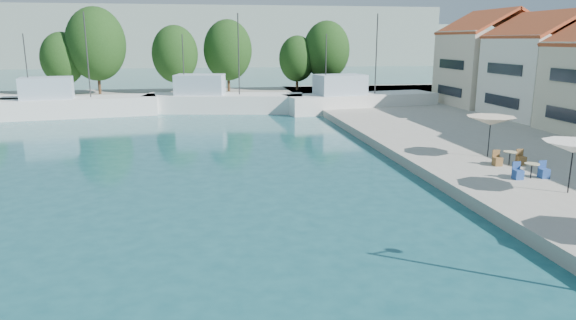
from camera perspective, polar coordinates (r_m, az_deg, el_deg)
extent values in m
cube|color=#99968A|center=(66.02, -11.68, 6.93)|extent=(90.00, 16.00, 0.60)
cube|color=gray|center=(160.51, -18.66, 12.83)|extent=(180.00, 40.00, 16.00)
cube|color=gray|center=(184.28, 5.02, 12.80)|extent=(140.00, 40.00, 12.00)
cube|color=white|center=(50.20, 26.76, 8.25)|extent=(8.00, 8.50, 7.00)
pyramid|color=#CC4F2D|center=(50.15, 27.41, 14.27)|extent=(8.40, 8.80, 1.80)
cube|color=beige|center=(57.71, 21.55, 9.46)|extent=(8.60, 8.50, 7.50)
pyramid|color=#CC4F2D|center=(57.70, 22.03, 14.95)|extent=(9.00, 8.80, 1.80)
cube|color=silver|center=(53.86, -22.59, 5.25)|extent=(15.67, 6.27, 2.20)
cube|color=#97ABBB|center=(53.87, -25.23, 7.26)|extent=(4.99, 3.72, 2.00)
cylinder|color=#2D2D2D|center=(53.38, -21.42, 10.79)|extent=(0.12, 0.12, 8.00)
cylinder|color=#2D2D2D|center=(53.95, -27.06, 9.22)|extent=(0.10, 0.10, 6.00)
cube|color=white|center=(53.31, -7.11, 6.08)|extent=(16.48, 6.83, 2.20)
cube|color=#97ABBB|center=(53.46, -9.75, 8.28)|extent=(5.28, 3.97, 2.00)
cylinder|color=#2D2D2D|center=(52.74, -5.51, 11.61)|extent=(0.12, 0.12, 8.00)
cylinder|color=#2D2D2D|center=(53.64, -11.55, 10.36)|extent=(0.10, 0.10, 6.00)
cube|color=silver|center=(53.98, 8.08, 6.14)|extent=(16.39, 6.66, 2.20)
cube|color=#97ABBB|center=(52.74, 5.80, 8.34)|extent=(5.23, 3.92, 2.00)
cylinder|color=#2D2D2D|center=(54.34, 9.79, 11.53)|extent=(0.12, 0.12, 8.00)
cylinder|color=#2D2D2D|center=(51.97, 4.23, 10.51)|extent=(0.10, 0.10, 6.00)
cylinder|color=#3F2B19|center=(69.46, -23.57, 8.06)|extent=(0.36, 0.36, 3.37)
ellipsoid|color=#163310|center=(69.32, -23.78, 10.27)|extent=(5.13, 5.13, 6.41)
cylinder|color=#3F2B19|center=(68.63, -20.30, 8.85)|extent=(0.36, 0.36, 4.71)
ellipsoid|color=#163310|center=(68.50, -20.56, 11.98)|extent=(7.16, 7.16, 8.95)
cylinder|color=#3F2B19|center=(67.16, -12.32, 8.86)|extent=(0.36, 0.36, 3.75)
ellipsoid|color=#163310|center=(67.01, -12.45, 11.42)|extent=(5.70, 5.70, 7.12)
cylinder|color=#3F2B19|center=(68.19, -6.63, 9.28)|extent=(0.36, 0.36, 4.09)
ellipsoid|color=#163310|center=(68.04, -6.70, 12.03)|extent=(6.22, 6.22, 7.77)
cylinder|color=#3F2B19|center=(69.83, 1.01, 9.09)|extent=(0.36, 0.36, 3.20)
ellipsoid|color=#163310|center=(69.70, 1.02, 11.19)|extent=(4.86, 4.86, 6.08)
cylinder|color=#3F2B19|center=(70.07, 4.25, 9.42)|extent=(0.36, 0.36, 4.05)
ellipsoid|color=#163310|center=(69.93, 4.29, 12.07)|extent=(6.16, 6.16, 7.69)
cylinder|color=black|center=(25.78, 28.92, -0.73)|extent=(0.06, 0.06, 2.32)
cone|color=white|center=(25.60, 29.15, 1.26)|extent=(2.64, 2.64, 0.50)
cylinder|color=black|center=(31.80, 21.46, 2.42)|extent=(0.06, 0.06, 2.36)
cone|color=beige|center=(31.65, 21.60, 4.07)|extent=(2.78, 2.78, 0.50)
cylinder|color=black|center=(27.77, 25.41, -1.13)|extent=(0.06, 0.06, 0.74)
cylinder|color=tan|center=(27.69, 25.48, -0.39)|extent=(0.70, 0.70, 0.04)
cube|color=#244690|center=(28.20, 26.55, -1.34)|extent=(0.42, 0.42, 0.46)
cube|color=#244690|center=(27.41, 24.18, -1.48)|extent=(0.42, 0.42, 0.46)
cylinder|color=black|center=(30.23, 23.39, 0.15)|extent=(0.06, 0.06, 0.74)
cylinder|color=tan|center=(30.16, 23.46, 0.84)|extent=(0.70, 0.70, 0.04)
cube|color=brown|center=(30.64, 24.47, -0.06)|extent=(0.42, 0.42, 0.46)
cube|color=brown|center=(29.89, 22.24, -0.16)|extent=(0.42, 0.42, 0.46)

